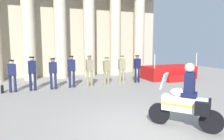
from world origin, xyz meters
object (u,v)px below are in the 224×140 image
object	(u,v)px
reviewing_stand	(169,73)
officer_in_row_2	(53,71)
officer_in_row_3	(72,69)
officer_in_row_5	(107,69)
motorcycle_with_rider	(187,102)
briefcase_on_ground	(2,89)
officer_in_row_1	(32,71)
officer_in_row_4	(90,68)
officer_in_row_7	(137,67)
officer_in_row_6	(122,67)
officer_in_row_0	(12,73)

from	to	relation	value
reviewing_stand	officer_in_row_2	size ratio (longest dim) A/B	2.08
officer_in_row_3	officer_in_row_5	xyz separation A→B (m)	(2.02, -0.07, -0.08)
motorcycle_with_rider	briefcase_on_ground	bearing A→B (deg)	-1.68
reviewing_stand	briefcase_on_ground	xyz separation A→B (m)	(-10.14, -0.35, -0.24)
officer_in_row_1	officer_in_row_4	size ratio (longest dim) A/B	1.00
officer_in_row_4	officer_in_row_7	world-z (taller)	officer_in_row_4
reviewing_stand	officer_in_row_5	xyz separation A→B (m)	(-4.68, -0.43, 0.54)
motorcycle_with_rider	officer_in_row_6	bearing A→B (deg)	-48.31
officer_in_row_2	motorcycle_with_rider	bearing A→B (deg)	108.84
officer_in_row_0	officer_in_row_5	size ratio (longest dim) A/B	1.00
officer_in_row_3	officer_in_row_6	bearing A→B (deg)	173.16
officer_in_row_5	motorcycle_with_rider	size ratio (longest dim) A/B	0.85
officer_in_row_6	officer_in_row_5	bearing A→B (deg)	-7.30
officer_in_row_0	officer_in_row_7	xyz separation A→B (m)	(6.98, 0.03, 0.04)
officer_in_row_3	briefcase_on_ground	size ratio (longest dim) A/B	4.84
officer_in_row_2	officer_in_row_3	size ratio (longest dim) A/B	0.95
officer_in_row_2	motorcycle_with_rider	xyz separation A→B (m)	(2.95, -6.76, -0.18)
officer_in_row_3	officer_in_row_4	distance (m)	0.99
officer_in_row_7	motorcycle_with_rider	bearing A→B (deg)	68.32
officer_in_row_6	briefcase_on_ground	size ratio (longest dim) A/B	4.70
officer_in_row_2	officer_in_row_3	world-z (taller)	officer_in_row_3
officer_in_row_3	officer_in_row_6	distance (m)	2.96
officer_in_row_6	officer_in_row_7	distance (m)	1.07
officer_in_row_0	officer_in_row_2	size ratio (longest dim) A/B	0.98
officer_in_row_7	briefcase_on_ground	xyz separation A→B (m)	(-7.46, 0.05, -0.82)
officer_in_row_7	motorcycle_with_rider	world-z (taller)	motorcycle_with_rider
officer_in_row_5	officer_in_row_6	size ratio (longest dim) A/B	0.96
officer_in_row_7	officer_in_row_0	bearing A→B (deg)	-4.50
officer_in_row_3	officer_in_row_7	world-z (taller)	officer_in_row_3
officer_in_row_0	officer_in_row_7	world-z (taller)	officer_in_row_7
officer_in_row_3	officer_in_row_6	size ratio (longest dim) A/B	1.03
officer_in_row_6	officer_in_row_7	xyz separation A→B (m)	(1.07, 0.07, -0.00)
officer_in_row_0	officer_in_row_7	distance (m)	6.98
officer_in_row_0	officer_in_row_2	bearing A→B (deg)	174.45
officer_in_row_3	officer_in_row_5	distance (m)	2.02
officer_in_row_4	motorcycle_with_rider	xyz separation A→B (m)	(0.98, -6.71, -0.24)
officer_in_row_1	officer_in_row_6	bearing A→B (deg)	174.30
officer_in_row_2	officer_in_row_5	distance (m)	3.01
officer_in_row_3	officer_in_row_7	size ratio (longest dim) A/B	1.03
officer_in_row_1	officer_in_row_5	distance (m)	4.03
reviewing_stand	officer_in_row_5	world-z (taller)	reviewing_stand
officer_in_row_2	officer_in_row_6	bearing A→B (deg)	175.12
officer_in_row_2	officer_in_row_7	size ratio (longest dim) A/B	0.98
officer_in_row_5	motorcycle_with_rider	distance (m)	6.79
officer_in_row_0	officer_in_row_3	bearing A→B (deg)	176.64
officer_in_row_6	motorcycle_with_rider	bearing A→B (deg)	76.77
reviewing_stand	officer_in_row_1	bearing A→B (deg)	-177.46
reviewing_stand	officer_in_row_3	size ratio (longest dim) A/B	1.97
officer_in_row_6	reviewing_stand	bearing A→B (deg)	-177.59
officer_in_row_3	officer_in_row_7	xyz separation A→B (m)	(4.03, -0.04, -0.03)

